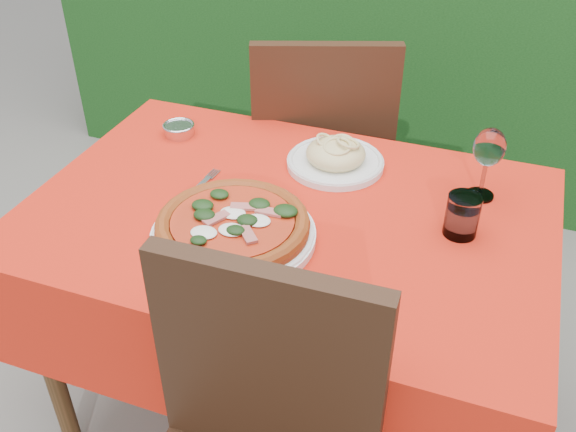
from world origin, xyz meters
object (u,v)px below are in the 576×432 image
(chair_far, at_px, (321,152))
(steel_ramekin, at_px, (179,130))
(pasta_plate, at_px, (336,157))
(water_glass, at_px, (462,217))
(fork, at_px, (195,191))
(wine_glass, at_px, (489,150))
(pizza_plate, at_px, (233,228))

(chair_far, bearing_deg, steel_ramekin, 28.00)
(steel_ramekin, bearing_deg, pasta_plate, -1.07)
(water_glass, relative_size, fork, 0.51)
(water_glass, xyz_separation_m, fork, (-0.65, -0.06, -0.04))
(chair_far, height_order, fork, chair_far)
(water_glass, xyz_separation_m, wine_glass, (0.03, 0.17, 0.09))
(pasta_plate, height_order, wine_glass, wine_glass)
(fork, relative_size, steel_ramekin, 2.35)
(pizza_plate, distance_m, steel_ramekin, 0.53)
(water_glass, bearing_deg, wine_glass, 81.31)
(chair_far, height_order, pasta_plate, chair_far)
(chair_far, height_order, water_glass, chair_far)
(water_glass, relative_size, steel_ramekin, 1.19)
(wine_glass, bearing_deg, pasta_plate, 177.47)
(chair_far, relative_size, pasta_plate, 3.77)
(pizza_plate, distance_m, wine_glass, 0.64)
(pasta_plate, relative_size, water_glass, 2.58)
(chair_far, bearing_deg, water_glass, 112.61)
(wine_glass, distance_m, fork, 0.73)
(pasta_plate, bearing_deg, steel_ramekin, 178.93)
(wine_glass, bearing_deg, water_glass, -98.69)
(water_glass, distance_m, wine_glass, 0.20)
(water_glass, bearing_deg, pasta_plate, 151.80)
(water_glass, bearing_deg, steel_ramekin, 166.50)
(fork, xyz_separation_m, steel_ramekin, (-0.18, 0.25, 0.01))
(chair_far, xyz_separation_m, fork, (-0.15, -0.61, 0.19))
(water_glass, height_order, wine_glass, wine_glass)
(pizza_plate, distance_m, pasta_plate, 0.41)
(wine_glass, xyz_separation_m, fork, (-0.68, -0.23, -0.13))
(chair_far, bearing_deg, fork, 56.89)
(pasta_plate, height_order, fork, pasta_plate)
(water_glass, height_order, fork, water_glass)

